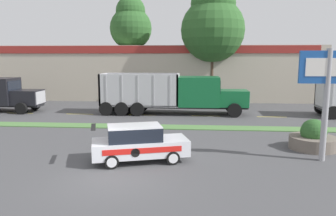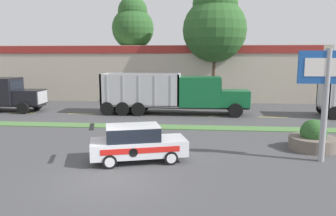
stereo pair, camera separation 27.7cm
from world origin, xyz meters
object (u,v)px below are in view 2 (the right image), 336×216
(dump_truck_trail, at_px, (187,95))
(store_sign_post, at_px, (327,82))
(rally_car, at_px, (137,143))
(stone_planter, at_px, (313,139))

(dump_truck_trail, distance_m, store_sign_post, 14.09)
(rally_car, xyz_separation_m, store_sign_post, (8.69, 0.81, 2.86))
(dump_truck_trail, relative_size, rally_car, 2.62)
(store_sign_post, relative_size, stone_planter, 2.14)
(dump_truck_trail, height_order, stone_planter, dump_truck_trail)
(dump_truck_trail, relative_size, stone_planter, 5.06)
(rally_car, bearing_deg, stone_planter, 17.69)
(rally_car, relative_size, store_sign_post, 0.91)
(dump_truck_trail, distance_m, stone_planter, 12.40)
(store_sign_post, xyz_separation_m, stone_planter, (0.28, 2.05, -3.18))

